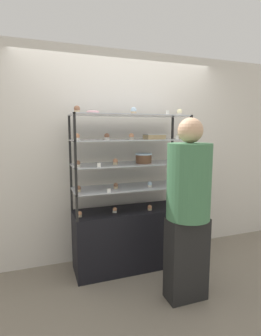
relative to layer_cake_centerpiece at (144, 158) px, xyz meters
name	(u,v)px	position (x,y,z in m)	size (l,w,h in m)	color
ground_plane	(130,266)	(-0.15, 0.03, -1.31)	(20.00, 20.00, 0.00)	gray
back_wall	(121,156)	(-0.15, 0.40, -0.01)	(8.00, 0.05, 2.60)	silver
display_base	(130,238)	(-0.15, 0.03, -0.96)	(1.33, 0.46, 0.71)	black
display_riser_lower	(130,188)	(-0.15, 0.03, -0.35)	(1.33, 0.46, 0.27)	black
display_riser_middle	(130,165)	(-0.15, 0.03, -0.07)	(1.33, 0.46, 0.27)	black
display_riser_upper	(130,141)	(-0.15, 0.03, 0.20)	(1.33, 0.46, 0.27)	black
display_riser_top	(130,116)	(-0.15, 0.03, 0.47)	(1.33, 0.46, 0.27)	black
layer_cake_centerpiece	(144,158)	(0.00, 0.00, 0.00)	(0.19, 0.19, 0.11)	brown
sheet_cake_frosted	(154,136)	(0.17, 0.07, 0.25)	(0.23, 0.16, 0.06)	#DBBC84
cupcake_0	(80,214)	(-0.76, -0.04, -0.57)	(0.05, 0.05, 0.06)	#CCB28C
cupcake_1	(115,210)	(-0.36, -0.02, -0.57)	(0.05, 0.05, 0.06)	white
cupcake_2	(150,208)	(0.05, -0.07, -0.57)	(0.05, 0.05, 0.06)	#CCB28C
cupcake_3	(179,203)	(0.47, -0.02, -0.57)	(0.05, 0.05, 0.06)	white
price_tag_0	(173,209)	(0.29, -0.18, -0.58)	(0.04, 0.00, 0.04)	white
cupcake_4	(78,189)	(-0.76, -0.02, -0.30)	(0.05, 0.05, 0.07)	#CCB28C
cupcake_5	(116,186)	(-0.34, -0.01, -0.30)	(0.05, 0.05, 0.07)	#CCB28C
cupcake_6	(150,184)	(0.05, -0.07, -0.30)	(0.05, 0.05, 0.07)	white
cupcake_7	(180,182)	(0.46, -0.04, -0.30)	(0.05, 0.05, 0.07)	beige
price_tag_1	(109,191)	(-0.46, -0.18, -0.31)	(0.04, 0.00, 0.04)	white
cupcake_8	(78,164)	(-0.77, -0.07, -0.02)	(0.05, 0.05, 0.07)	beige
cupcake_9	(115,162)	(-0.35, -0.02, -0.02)	(0.05, 0.05, 0.07)	#CCB28C
cupcake_10	(181,160)	(0.45, -0.08, -0.02)	(0.05, 0.05, 0.07)	#CCB28C
price_tag_2	(99,165)	(-0.57, -0.18, -0.03)	(0.04, 0.00, 0.04)	white
cupcake_11	(77,137)	(-0.77, -0.08, 0.25)	(0.06, 0.06, 0.07)	white
cupcake_12	(107,137)	(-0.44, -0.04, 0.25)	(0.06, 0.06, 0.07)	white
cupcake_13	(131,136)	(-0.16, -0.02, 0.25)	(0.06, 0.06, 0.07)	beige
cupcake_14	(179,136)	(0.44, -0.03, 0.25)	(0.06, 0.06, 0.07)	#CCB28C
price_tag_3	(177,137)	(0.33, -0.18, 0.24)	(0.04, 0.00, 0.04)	white
cupcake_15	(77,110)	(-0.75, -0.03, 0.53)	(0.06, 0.06, 0.08)	#CCB28C
cupcake_16	(133,111)	(-0.15, -0.07, 0.53)	(0.06, 0.06, 0.08)	#CCB28C
cupcake_17	(180,112)	(0.44, -0.03, 0.53)	(0.06, 0.06, 0.08)	beige
price_tag_4	(168,112)	(0.20, -0.18, 0.51)	(0.04, 0.00, 0.04)	white
donut_glazed	(93,112)	(-0.57, 0.04, 0.51)	(0.14, 0.14, 0.04)	#EFB2BC
customer_figure	(188,206)	(0.15, -0.73, -0.38)	(0.41, 0.41, 1.74)	black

